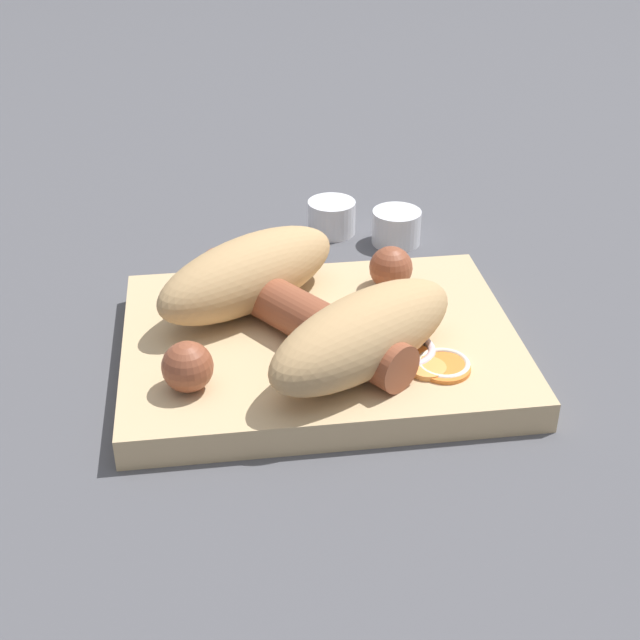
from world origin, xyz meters
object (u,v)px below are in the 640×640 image
at_px(bread_roll, 303,302).
at_px(condiment_cup_near, 396,229).
at_px(condiment_cup_far, 332,219).
at_px(food_tray, 320,346).
at_px(sausage, 299,313).

distance_m(bread_roll, condiment_cup_near, 0.20).
bearing_deg(condiment_cup_far, condiment_cup_near, -27.68).
bearing_deg(bread_roll, condiment_cup_near, 59.52).
height_order(food_tray, bread_roll, bread_roll).
xyz_separation_m(food_tray, condiment_cup_far, (0.04, 0.19, 0.00)).
distance_m(food_tray, sausage, 0.03).
bearing_deg(condiment_cup_near, bread_roll, -120.48).
relative_size(bread_roll, sausage, 1.24).
distance_m(sausage, condiment_cup_near, 0.19).
bearing_deg(bread_roll, food_tray, 7.18).
bearing_deg(condiment_cup_near, food_tray, -117.68).
xyz_separation_m(condiment_cup_near, condiment_cup_far, (-0.05, 0.03, 0.00)).
height_order(food_tray, condiment_cup_near, condiment_cup_near).
relative_size(bread_roll, condiment_cup_far, 5.36).
bearing_deg(sausage, food_tray, -8.30).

